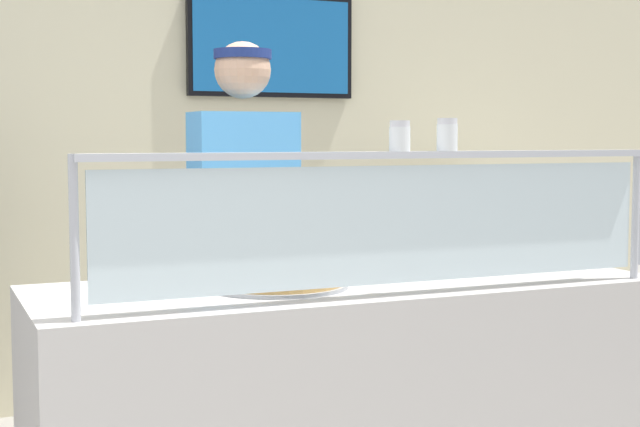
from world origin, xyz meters
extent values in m
cube|color=beige|center=(0.99, 2.58, 1.35)|extent=(6.38, 0.08, 2.70)
cube|color=black|center=(1.54, 2.51, 1.90)|extent=(0.95, 0.04, 0.56)
cube|color=#1966B2|center=(1.54, 2.49, 1.90)|extent=(0.90, 0.01, 0.51)
cylinder|color=#B2B5BC|center=(0.10, 0.06, 1.16)|extent=(0.02, 0.02, 0.42)
cylinder|color=#B2B5BC|center=(1.88, 0.06, 1.16)|extent=(0.02, 0.02, 0.42)
cube|color=silver|center=(0.99, 0.06, 1.16)|extent=(1.72, 0.01, 0.34)
cube|color=#B2B5BC|center=(0.99, 0.06, 1.36)|extent=(1.78, 0.06, 0.02)
cylinder|color=#9EA0A8|center=(0.75, 0.35, 0.96)|extent=(0.44, 0.44, 0.01)
cylinder|color=tan|center=(0.75, 0.35, 0.97)|extent=(0.41, 0.41, 0.02)
cylinder|color=gold|center=(0.75, 0.35, 0.98)|extent=(0.36, 0.36, 0.01)
cube|color=#ADAFB7|center=(0.78, 0.33, 0.99)|extent=(0.10, 0.28, 0.01)
cylinder|color=white|center=(1.01, 0.06, 1.40)|extent=(0.06, 0.06, 0.07)
cylinder|color=white|center=(1.01, 0.06, 1.39)|extent=(0.05, 0.05, 0.05)
cylinder|color=silver|center=(1.01, 0.06, 1.45)|extent=(0.06, 0.06, 0.02)
cylinder|color=white|center=(1.17, 0.06, 1.41)|extent=(0.06, 0.06, 0.08)
cylinder|color=red|center=(1.17, 0.06, 1.40)|extent=(0.05, 0.05, 0.05)
cylinder|color=silver|center=(1.17, 0.06, 1.45)|extent=(0.06, 0.06, 0.02)
cylinder|color=#23232D|center=(0.75, 1.01, 0.47)|extent=(0.13, 0.13, 0.95)
cylinder|color=#23232D|center=(0.97, 1.01, 0.47)|extent=(0.13, 0.13, 0.95)
cube|color=#4C9EE5|center=(0.86, 1.01, 1.23)|extent=(0.38, 0.21, 0.55)
sphere|color=tan|center=(0.86, 1.01, 1.66)|extent=(0.21, 0.21, 0.21)
cylinder|color=navy|center=(0.86, 1.01, 1.71)|extent=(0.21, 0.21, 0.04)
cylinder|color=tan|center=(1.04, 0.79, 1.13)|extent=(0.08, 0.34, 0.08)
cube|color=#B7BABF|center=(2.63, 2.09, 0.45)|extent=(0.70, 0.55, 0.91)
cube|color=silver|center=(2.63, 2.09, 0.93)|extent=(0.46, 0.46, 0.04)
cube|color=silver|center=(2.62, 2.09, 0.98)|extent=(0.46, 0.46, 0.04)
cube|color=silver|center=(2.63, 2.09, 1.02)|extent=(0.47, 0.47, 0.04)
cube|color=silver|center=(2.62, 2.09, 1.07)|extent=(0.46, 0.46, 0.04)
cube|color=silver|center=(2.62, 2.09, 1.11)|extent=(0.46, 0.46, 0.04)
cube|color=silver|center=(2.64, 2.09, 1.16)|extent=(0.47, 0.47, 0.04)
camera|label=1|loc=(-0.25, -2.27, 1.41)|focal=51.98mm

